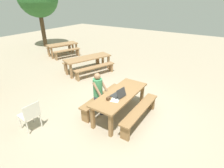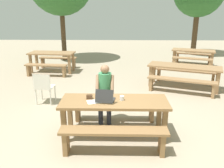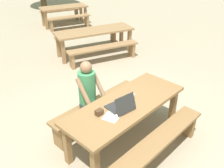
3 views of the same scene
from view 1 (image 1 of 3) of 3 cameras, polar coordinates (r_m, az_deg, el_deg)
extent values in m
plane|color=tan|center=(5.46, 2.51, -9.77)|extent=(30.00, 30.00, 0.00)
cube|color=olive|center=(5.08, 2.66, -3.27)|extent=(2.05, 0.78, 0.05)
cube|color=olive|center=(4.51, -0.41, -13.20)|extent=(0.09, 0.09, 0.68)
cube|color=olive|center=(5.87, 9.66, -3.41)|extent=(0.09, 0.09, 0.68)
cube|color=olive|center=(4.78, -6.26, -10.72)|extent=(0.09, 0.09, 0.68)
cube|color=olive|center=(6.08, 4.73, -1.97)|extent=(0.09, 0.09, 0.68)
cube|color=olive|center=(4.97, 9.05, -7.95)|extent=(1.84, 0.30, 0.05)
cube|color=olive|center=(4.52, 4.25, -15.36)|extent=(0.08, 0.24, 0.42)
cube|color=olive|center=(5.74, 12.39, -5.92)|extent=(0.08, 0.24, 0.42)
cube|color=olive|center=(5.52, -3.16, -3.90)|extent=(1.84, 0.30, 0.05)
cube|color=olive|center=(5.12, -8.62, -9.96)|extent=(0.08, 0.24, 0.42)
cube|color=olive|center=(6.22, 1.36, -2.58)|extent=(0.08, 0.24, 0.42)
cube|color=#2D2D2D|center=(4.95, 1.51, -3.62)|extent=(0.37, 0.29, 0.02)
cube|color=#2D2D2D|center=(4.80, 3.05, -2.94)|extent=(0.34, 0.14, 0.24)
cube|color=#0F1933|center=(4.80, 2.99, -2.89)|extent=(0.31, 0.12, 0.22)
cube|color=#4C331E|center=(4.73, -1.18, -4.71)|extent=(0.11, 0.08, 0.08)
cube|color=white|center=(4.77, 1.10, -5.00)|extent=(0.34, 0.29, 0.00)
cylinder|color=white|center=(5.16, 3.39, -1.89)|extent=(0.08, 0.08, 0.09)
cylinder|color=#333847|center=(5.34, -3.44, -7.71)|extent=(0.10, 0.10, 0.46)
cylinder|color=#333847|center=(5.46, -2.31, -6.83)|extent=(0.10, 0.10, 0.46)
cube|color=#333847|center=(5.30, -3.72, -4.52)|extent=(0.28, 0.28, 0.12)
cylinder|color=#3F8C59|center=(5.19, -4.62, -1.20)|extent=(0.28, 0.28, 0.56)
cylinder|color=#936B4C|center=(5.01, -4.82, -1.80)|extent=(0.07, 0.32, 0.41)
cylinder|color=#936B4C|center=(5.23, -2.71, -0.45)|extent=(0.07, 0.32, 0.41)
sphere|color=#936B4C|center=(5.04, -4.76, 2.48)|extent=(0.19, 0.19, 0.19)
cube|color=silver|center=(5.19, -25.27, -8.92)|extent=(0.47, 0.47, 0.02)
cube|color=silver|center=(4.92, -24.51, -7.95)|extent=(0.44, 0.05, 0.38)
cylinder|color=silver|center=(5.52, -24.10, -9.25)|extent=(0.04, 0.04, 0.43)
cylinder|color=silver|center=(5.40, -27.57, -10.89)|extent=(0.04, 0.04, 0.43)
cylinder|color=silver|center=(5.23, -21.96, -10.89)|extent=(0.04, 0.04, 0.43)
cylinder|color=silver|center=(5.11, -25.59, -12.69)|extent=(0.04, 0.04, 0.43)
cube|color=#9E754C|center=(8.34, -7.82, 8.39)|extent=(2.29, 1.42, 0.05)
cube|color=#9E754C|center=(7.84, -13.08, 4.00)|extent=(0.12, 0.12, 0.66)
cube|color=#9E754C|center=(8.74, -1.14, 7.00)|extent=(0.12, 0.12, 0.66)
cube|color=#9E754C|center=(8.28, -14.54, 5.03)|extent=(0.12, 0.12, 0.66)
cube|color=#9E754C|center=(9.14, -2.99, 7.83)|extent=(0.12, 0.12, 0.66)
cube|color=#9E754C|center=(7.93, -5.56, 5.50)|extent=(1.95, 0.96, 0.05)
cube|color=#9E754C|center=(7.63, -11.16, 2.48)|extent=(0.16, 0.25, 0.40)
cube|color=#9E754C|center=(8.46, -0.36, 5.37)|extent=(0.16, 0.25, 0.40)
cube|color=#9E754C|center=(8.93, -9.62, 7.64)|extent=(1.95, 0.96, 0.05)
cube|color=#9E754C|center=(8.67, -14.69, 5.02)|extent=(0.16, 0.25, 0.40)
cube|color=#9E754C|center=(9.40, -4.72, 7.45)|extent=(0.16, 0.25, 0.40)
cube|color=#9E754C|center=(11.21, -15.77, 12.27)|extent=(1.89, 1.25, 0.05)
cube|color=#9E754C|center=(10.81, -18.82, 9.39)|extent=(0.11, 0.11, 0.67)
cube|color=#9E754C|center=(11.37, -11.40, 11.04)|extent=(0.11, 0.11, 0.67)
cube|color=#9E754C|center=(11.28, -19.72, 9.92)|extent=(0.11, 0.11, 0.67)
cube|color=#9E754C|center=(11.81, -12.54, 11.50)|extent=(0.11, 0.11, 0.67)
cube|color=#9E754C|center=(10.74, -14.38, 10.50)|extent=(1.58, 0.81, 0.05)
cube|color=#9E754C|center=(10.57, -17.66, 8.50)|extent=(0.16, 0.25, 0.42)
cube|color=#9E754C|center=(11.07, -10.97, 10.03)|extent=(0.16, 0.25, 0.42)
cube|color=#9E754C|center=(11.80, -16.75, 11.58)|extent=(1.58, 0.81, 0.05)
cube|color=#9E754C|center=(11.64, -19.76, 9.77)|extent=(0.16, 0.25, 0.42)
cube|color=#9E754C|center=(12.10, -13.56, 11.15)|extent=(0.16, 0.25, 0.42)
cylinder|color=#4C3823|center=(13.80, -21.41, 16.29)|extent=(0.28, 0.28, 2.48)
camera|label=2|loc=(4.43, 59.14, 2.91)|focal=38.22mm
camera|label=3|loc=(1.48, 23.74, 9.69)|focal=40.05mm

